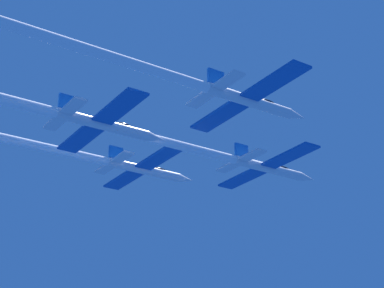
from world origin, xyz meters
name	(u,v)px	position (x,y,z in m)	size (l,w,h in m)	color
jet_lead	(143,136)	(-0.85, -18.44, -0.23)	(18.44, 64.46, 3.05)	silver
jet_right_wing	(40,34)	(11.65, -36.18, 0.86)	(18.44, 74.94, 3.05)	silver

